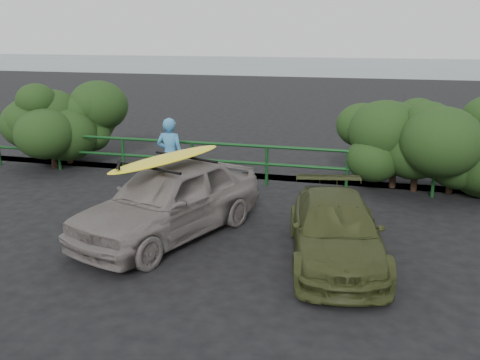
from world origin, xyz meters
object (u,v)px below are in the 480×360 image
object	(u,v)px
guardrail	(229,163)
surfboard	(168,158)
olive_vehicle	(336,230)
sedan	(169,200)
man	(170,155)

from	to	relation	value
guardrail	surfboard	bearing A→B (deg)	-90.00
olive_vehicle	sedan	bearing A→B (deg)	163.64
sedan	olive_vehicle	size ratio (longest dim) A/B	1.14
surfboard	sedan	bearing A→B (deg)	0.00
sedan	man	world-z (taller)	man
sedan	olive_vehicle	bearing A→B (deg)	14.28
man	guardrail	bearing A→B (deg)	-133.25
sedan	man	size ratio (longest dim) A/B	2.30
sedan	surfboard	bearing A→B (deg)	0.00
sedan	surfboard	xyz separation A→B (m)	(0.00, 0.00, 0.81)
man	surfboard	size ratio (longest dim) A/B	0.63
sedan	surfboard	size ratio (longest dim) A/B	1.46
guardrail	sedan	xyz separation A→B (m)	(0.00, -3.94, 0.19)
man	surfboard	world-z (taller)	man
sedan	olive_vehicle	distance (m)	3.16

